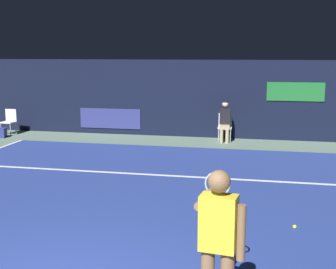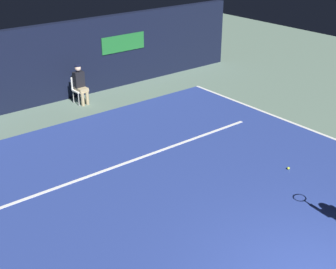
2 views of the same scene
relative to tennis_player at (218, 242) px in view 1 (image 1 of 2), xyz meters
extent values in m
plane|color=slate|center=(-1.97, 4.06, -0.99)|extent=(33.00, 33.00, 0.00)
cube|color=navy|center=(-1.97, 4.06, -0.98)|extent=(10.81, 10.23, 0.01)
cube|color=white|center=(-1.97, 5.85, -0.97)|extent=(8.43, 0.10, 0.01)
cube|color=black|center=(-1.97, 11.13, 0.31)|extent=(16.69, 0.30, 2.60)
cube|color=navy|center=(-4.89, 10.97, -0.44)|extent=(2.20, 0.04, 0.70)
cube|color=#1E6B2D|center=(1.37, 10.97, 0.61)|extent=(1.80, 0.04, 0.60)
cube|color=yellow|center=(0.00, -0.03, 0.21)|extent=(0.39, 0.26, 0.56)
sphere|color=#8C6647|center=(0.00, -0.03, 0.63)|extent=(0.22, 0.22, 0.22)
cylinder|color=#8C6647|center=(-0.17, 0.21, 0.36)|extent=(0.15, 0.51, 0.09)
cylinder|color=#8C6647|center=(0.22, -0.04, 0.13)|extent=(0.09, 0.09, 0.56)
cylinder|color=black|center=(-0.13, 0.51, 0.36)|extent=(0.07, 0.30, 0.03)
torus|color=#B2B2B7|center=(-0.10, 0.79, 0.36)|extent=(0.30, 0.06, 0.30)
cube|color=white|center=(-0.82, 10.35, -0.53)|extent=(0.46, 0.42, 0.04)
cube|color=white|center=(-0.83, 10.55, -0.30)|extent=(0.42, 0.05, 0.42)
cylinder|color=#B2B2B7|center=(-0.99, 10.17, -0.76)|extent=(0.03, 0.03, 0.46)
cylinder|color=#B2B2B7|center=(-0.62, 10.19, -0.76)|extent=(0.03, 0.03, 0.46)
cylinder|color=#B2B2B7|center=(-1.01, 10.51, -0.76)|extent=(0.03, 0.03, 0.46)
cylinder|color=#B2B2B7|center=(-0.64, 10.53, -0.76)|extent=(0.03, 0.03, 0.46)
cube|color=tan|center=(-0.81, 10.27, -0.49)|extent=(0.34, 0.42, 0.14)
cylinder|color=tan|center=(-0.89, 10.08, -0.76)|extent=(0.11, 0.11, 0.46)
cylinder|color=tan|center=(-0.71, 10.09, -0.76)|extent=(0.11, 0.11, 0.46)
cube|color=black|center=(-0.82, 10.39, -0.16)|extent=(0.35, 0.24, 0.52)
sphere|color=beige|center=(-0.82, 10.39, 0.22)|extent=(0.20, 0.20, 0.20)
cylinder|color=#141933|center=(-0.82, 10.39, 0.31)|extent=(0.19, 0.19, 0.04)
cube|color=white|center=(-8.33, 10.09, -0.55)|extent=(0.46, 0.42, 0.04)
cube|color=white|center=(-8.32, 10.28, -0.32)|extent=(0.42, 0.05, 0.42)
cylinder|color=#B2B2B7|center=(-8.52, 9.92, -0.77)|extent=(0.03, 0.03, 0.44)
cylinder|color=#B2B2B7|center=(-8.15, 9.91, -0.77)|extent=(0.03, 0.03, 0.44)
cylinder|color=#B2B2B7|center=(-8.51, 10.26, -0.77)|extent=(0.03, 0.03, 0.44)
cylinder|color=#B2B2B7|center=(-8.13, 10.25, -0.77)|extent=(0.03, 0.03, 0.44)
sphere|color=#CCE033|center=(0.95, 3.06, -0.94)|extent=(0.07, 0.07, 0.07)
camera|label=1|loc=(0.39, -4.32, 1.85)|focal=49.32mm
camera|label=2|loc=(-7.62, -2.91, 4.66)|focal=49.40mm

